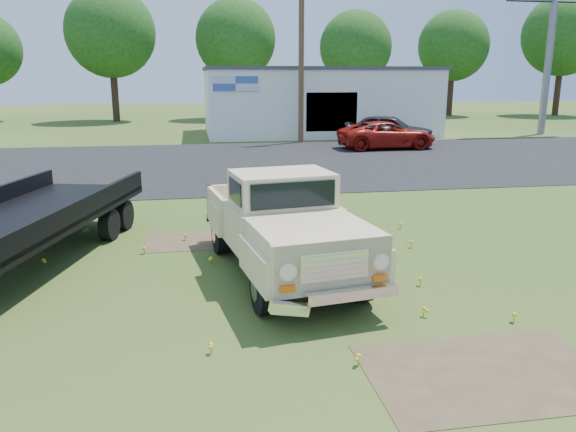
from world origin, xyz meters
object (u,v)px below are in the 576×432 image
Objects in this scene: vintage_pickup_truck at (282,224)px; flatbed_trailer at (24,212)px; red_pickup at (387,135)px; dark_sedan at (389,130)px.

vintage_pickup_truck is 0.73× the size of flatbed_trailer.
vintage_pickup_truck is 5.15m from flatbed_trailer.
dark_sedan reaches higher than red_pickup.
flatbed_trailer is 22.23m from dark_sedan.
red_pickup is (8.20, 17.53, -0.29)m from vintage_pickup_truck.
dark_sedan is at bearing 56.70° from vintage_pickup_truck.
red_pickup is at bearing 56.48° from vintage_pickup_truck.
vintage_pickup_truck is at bearing 153.14° from red_pickup.
red_pickup is 1.72m from dark_sedan.
flatbed_trailer is at bearing 152.95° from vintage_pickup_truck.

